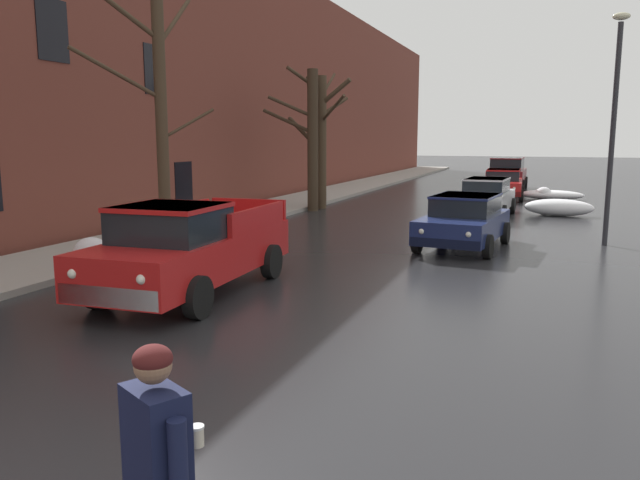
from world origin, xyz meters
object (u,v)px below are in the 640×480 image
bare_tree_second_along_sidewalk (160,121)px  bare_tree_far_down_block (322,136)px  sedan_red_parked_far_down_block (503,183)px  sedan_silver_parked_kerbside_mid (486,196)px  pickup_truck_red_approaching_near_lane (189,248)px  sedan_darkblue_parked_kerbside_close (464,220)px  suv_maroon_queued_behind_truck (507,172)px  bare_tree_mid_block (310,136)px  street_lamp_post (614,119)px  pedestrian_with_coffee (158,463)px

bare_tree_second_along_sidewalk → bare_tree_far_down_block: (0.07, 11.26, -0.35)m
bare_tree_far_down_block → sedan_red_parked_far_down_block: 9.97m
sedan_silver_parked_kerbside_mid → pickup_truck_red_approaching_near_lane: bearing=-106.0°
bare_tree_second_along_sidewalk → sedan_darkblue_parked_kerbside_close: (6.89, 3.73, -2.58)m
sedan_silver_parked_kerbside_mid → suv_maroon_queued_behind_truck: (-0.08, 12.93, 0.24)m
bare_tree_mid_block → bare_tree_second_along_sidewalk: bearing=-89.4°
pickup_truck_red_approaching_near_lane → sedan_red_parked_far_down_block: 21.77m
bare_tree_far_down_block → street_lamp_post: street_lamp_post is taller
bare_tree_mid_block → sedan_silver_parked_kerbside_mid: size_ratio=1.24×
bare_tree_far_down_block → pickup_truck_red_approaching_near_lane: size_ratio=1.07×
pickup_truck_red_approaching_near_lane → pedestrian_with_coffee: size_ratio=3.02×
pedestrian_with_coffee → bare_tree_far_down_block: bearing=107.6°
pickup_truck_red_approaching_near_lane → sedan_silver_parked_kerbside_mid: pickup_truck_red_approaching_near_lane is taller
bare_tree_second_along_sidewalk → sedan_silver_parked_kerbside_mid: bearing=58.5°
bare_tree_mid_block → bare_tree_far_down_block: size_ratio=0.98×
bare_tree_second_along_sidewalk → sedan_red_parked_far_down_block: (6.84, 18.23, -2.58)m
sedan_darkblue_parked_kerbside_close → suv_maroon_queued_behind_truck: bearing=90.6°
bare_tree_far_down_block → street_lamp_post: size_ratio=0.93×
sedan_darkblue_parked_kerbside_close → bare_tree_second_along_sidewalk: bearing=-151.6°
bare_tree_mid_block → sedan_silver_parked_kerbside_mid: (6.84, 0.62, -2.22)m
bare_tree_second_along_sidewalk → sedan_red_parked_far_down_block: size_ratio=1.49×
bare_tree_second_along_sidewalk → street_lamp_post: 11.85m
sedan_darkblue_parked_kerbside_close → sedan_red_parked_far_down_block: 14.50m
sedan_darkblue_parked_kerbside_close → street_lamp_post: street_lamp_post is taller
sedan_silver_parked_kerbside_mid → suv_maroon_queued_behind_truck: suv_maroon_queued_behind_truck is taller
sedan_red_parked_far_down_block → pedestrian_with_coffee: bearing=-89.9°
bare_tree_second_along_sidewalk → street_lamp_post: bare_tree_second_along_sidewalk is taller
bare_tree_mid_block → sedan_darkblue_parked_kerbside_close: 9.89m
sedan_silver_parked_kerbside_mid → street_lamp_post: street_lamp_post is taller
bare_tree_far_down_block → sedan_silver_parked_kerbside_mid: bearing=-2.4°
bare_tree_second_along_sidewalk → pickup_truck_red_approaching_near_lane: bare_tree_second_along_sidewalk is taller
sedan_red_parked_far_down_block → street_lamp_post: bearing=-74.0°
bare_tree_second_along_sidewalk → sedan_darkblue_parked_kerbside_close: bare_tree_second_along_sidewalk is taller
suv_maroon_queued_behind_truck → pedestrian_with_coffee: size_ratio=2.69×
pedestrian_with_coffee → bare_tree_second_along_sidewalk: bearing=124.0°
pickup_truck_red_approaching_near_lane → pedestrian_with_coffee: bearing=-59.2°
sedan_darkblue_parked_kerbside_close → sedan_silver_parked_kerbside_mid: (-0.15, 7.25, 0.00)m
bare_tree_mid_block → sedan_red_parked_far_down_block: bearing=48.6°
bare_tree_far_down_block → sedan_red_parked_far_down_block: (6.77, 6.96, -2.24)m
bare_tree_mid_block → pickup_truck_red_approaching_near_lane: bare_tree_mid_block is taller
sedan_red_parked_far_down_block → pedestrian_with_coffee: pedestrian_with_coffee is taller
pickup_truck_red_approaching_near_lane → street_lamp_post: bearing=48.0°
sedan_red_parked_far_down_block → bare_tree_mid_block: bearing=-131.4°
sedan_darkblue_parked_kerbside_close → bare_tree_mid_block: bearing=136.5°
sedan_red_parked_far_down_block → bare_tree_far_down_block: bearing=-134.2°
bare_tree_second_along_sidewalk → suv_maroon_queued_behind_truck: bare_tree_second_along_sidewalk is taller
bare_tree_second_along_sidewalk → sedan_darkblue_parked_kerbside_close: size_ratio=1.57×
pickup_truck_red_approaching_near_lane → sedan_red_parked_far_down_block: bearing=79.0°
sedan_silver_parked_kerbside_mid → sedan_darkblue_parked_kerbside_close: bearing=-88.8°
street_lamp_post → bare_tree_far_down_block: bearing=151.1°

